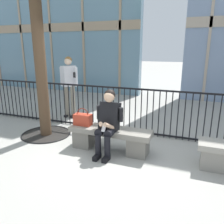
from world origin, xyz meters
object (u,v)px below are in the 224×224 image
(seated_person_with_phone, at_px, (108,120))
(bystander_at_railing, at_px, (69,82))
(stone_bench, at_px, (110,137))
(handbag_on_bench, at_px, (83,119))

(seated_person_with_phone, bearing_deg, bystander_at_railing, 136.77)
(stone_bench, bearing_deg, seated_person_with_phone, -86.35)
(bystander_at_railing, bearing_deg, seated_person_with_phone, -43.23)
(stone_bench, relative_size, handbag_on_bench, 4.58)
(handbag_on_bench, bearing_deg, bystander_at_railing, 128.29)
(stone_bench, relative_size, seated_person_with_phone, 1.32)
(stone_bench, xyz_separation_m, seated_person_with_phone, (0.01, -0.13, 0.38))
(seated_person_with_phone, height_order, bystander_at_railing, bystander_at_railing)
(seated_person_with_phone, bearing_deg, stone_bench, 93.65)
(handbag_on_bench, height_order, bystander_at_railing, bystander_at_railing)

